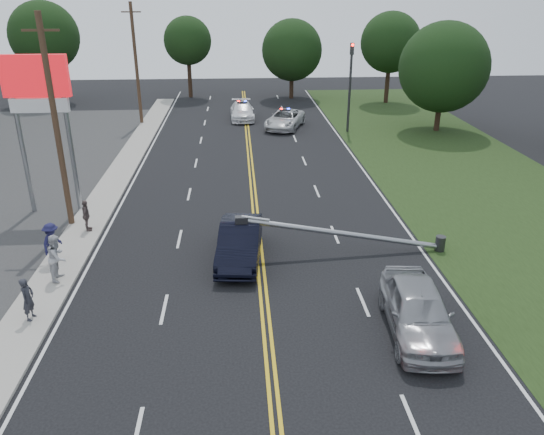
{
  "coord_description": "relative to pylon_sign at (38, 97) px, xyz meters",
  "views": [
    {
      "loc": [
        -0.84,
        -12.78,
        10.75
      ],
      "look_at": [
        0.57,
        8.32,
        1.7
      ],
      "focal_mm": 35.0,
      "sensor_mm": 36.0,
      "label": 1
    }
  ],
  "objects": [
    {
      "name": "tree_7",
      "position": [
        15.64,
        31.23,
        -0.98
      ],
      "size": [
        6.36,
        6.36,
        8.21
      ],
      "color": "black",
      "rests_on": "ground"
    },
    {
      "name": "bystander_d",
      "position": [
        2.35,
        -2.98,
        -5.1
      ],
      "size": [
        0.54,
        0.96,
        1.54
      ],
      "primitive_type": "imported",
      "rotation": [
        0.0,
        0.0,
        1.76
      ],
      "color": "#5E4E4B",
      "rests_on": "sidewalk"
    },
    {
      "name": "tree_9",
      "position": [
        26.31,
        15.89,
        -0.86
      ],
      "size": [
        7.14,
        7.14,
        8.71
      ],
      "color": "black",
      "rests_on": "ground"
    },
    {
      "name": "sidewalk",
      "position": [
        2.1,
        -4.0,
        -5.94
      ],
      "size": [
        1.8,
        70.0,
        0.12
      ],
      "primitive_type": "cube",
      "color": "#9F9A90",
      "rests_on": "ground"
    },
    {
      "name": "waiting_sedan",
      "position": [
        15.58,
        -11.97,
        -5.14
      ],
      "size": [
        2.46,
        5.21,
        1.72
      ],
      "primitive_type": "imported",
      "rotation": [
        0.0,
        0.0,
        -0.09
      ],
      "color": "#93959A",
      "rests_on": "ground"
    },
    {
      "name": "bystander_a",
      "position": [
        2.24,
        -10.46,
        -5.08
      ],
      "size": [
        0.47,
        0.63,
        1.59
      ],
      "primitive_type": "imported",
      "rotation": [
        0.0,
        0.0,
        1.41
      ],
      "color": "#27282F",
      "rests_on": "sidewalk"
    },
    {
      "name": "tree_8",
      "position": [
        25.28,
        28.11,
        0.01
      ],
      "size": [
        5.99,
        5.99,
        9.02
      ],
      "color": "black",
      "rests_on": "ground"
    },
    {
      "name": "bystander_c",
      "position": [
        1.74,
        -6.11,
        -5.0
      ],
      "size": [
        0.93,
        1.27,
        1.76
      ],
      "primitive_type": "imported",
      "rotation": [
        0.0,
        0.0,
        1.3
      ],
      "color": "#1A1940",
      "rests_on": "sidewalk"
    },
    {
      "name": "utility_pole_far",
      "position": [
        1.3,
        20.0,
        -0.91
      ],
      "size": [
        1.6,
        0.28,
        10.0
      ],
      "color": "#382619",
      "rests_on": "ground"
    },
    {
      "name": "tree_5",
      "position": [
        -9.47,
        30.72,
        0.58
      ],
      "size": [
        6.84,
        6.84,
        10.01
      ],
      "color": "black",
      "rests_on": "ground"
    },
    {
      "name": "traffic_signal",
      "position": [
        18.8,
        16.0,
        -1.79
      ],
      "size": [
        0.28,
        0.41,
        7.05
      ],
      "color": "#2D2D30",
      "rests_on": "ground"
    },
    {
      "name": "grass_verge",
      "position": [
        24.0,
        -4.0,
        -5.99
      ],
      "size": [
        12.0,
        80.0,
        0.01
      ],
      "primitive_type": "cube",
      "color": "black",
      "rests_on": "ground"
    },
    {
      "name": "ground",
      "position": [
        10.5,
        -14.0,
        -6.0
      ],
      "size": [
        120.0,
        120.0,
        0.0
      ],
      "primitive_type": "plane",
      "color": "black",
      "rests_on": "ground"
    },
    {
      "name": "centerline_yellow",
      "position": [
        10.5,
        -4.0,
        -5.99
      ],
      "size": [
        0.36,
        80.0,
        0.0
      ],
      "primitive_type": "cube",
      "color": "gold",
      "rests_on": "ground"
    },
    {
      "name": "utility_pole_mid",
      "position": [
        1.3,
        -2.0,
        -0.91
      ],
      "size": [
        1.6,
        0.28,
        10.0
      ],
      "color": "#382619",
      "rests_on": "ground"
    },
    {
      "name": "bystander_b",
      "position": [
        2.42,
        -7.64,
        -4.92
      ],
      "size": [
        0.75,
        0.95,
        1.91
      ],
      "primitive_type": "imported",
      "rotation": [
        0.0,
        0.0,
        1.55
      ],
      "color": "#B1B1B6",
      "rests_on": "sidewalk"
    },
    {
      "name": "emergency_b",
      "position": [
        10.16,
        21.23,
        -5.26
      ],
      "size": [
        2.19,
        5.14,
        1.48
      ],
      "primitive_type": "imported",
      "rotation": [
        0.0,
        0.0,
        0.02
      ],
      "color": "white",
      "rests_on": "ground"
    },
    {
      "name": "fallen_streetlight",
      "position": [
        14.69,
        -6.0,
        -5.08
      ],
      "size": [
        9.36,
        0.44,
        1.91
      ],
      "color": "#2D2D30",
      "rests_on": "ground"
    },
    {
      "name": "crashed_sedan",
      "position": [
        9.64,
        -6.22,
        -5.19
      ],
      "size": [
        2.16,
        5.06,
        1.62
      ],
      "primitive_type": "imported",
      "rotation": [
        0.0,
        0.0,
        -0.09
      ],
      "color": "black",
      "rests_on": "ground"
    },
    {
      "name": "emergency_a",
      "position": [
        13.72,
        17.6,
        -5.25
      ],
      "size": [
        4.17,
        5.94,
        1.5
      ],
      "primitive_type": "imported",
      "rotation": [
        0.0,
        0.0,
        -0.34
      ],
      "color": "silver",
      "rests_on": "ground"
    },
    {
      "name": "pylon_sign",
      "position": [
        0.0,
        0.0,
        0.0
      ],
      "size": [
        3.2,
        0.35,
        8.0
      ],
      "color": "gray",
      "rests_on": "ground"
    },
    {
      "name": "tree_6",
      "position": [
        4.65,
        32.6,
        -0.09
      ],
      "size": [
        5.03,
        5.03,
        8.44
      ],
      "color": "black",
      "rests_on": "ground"
    }
  ]
}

